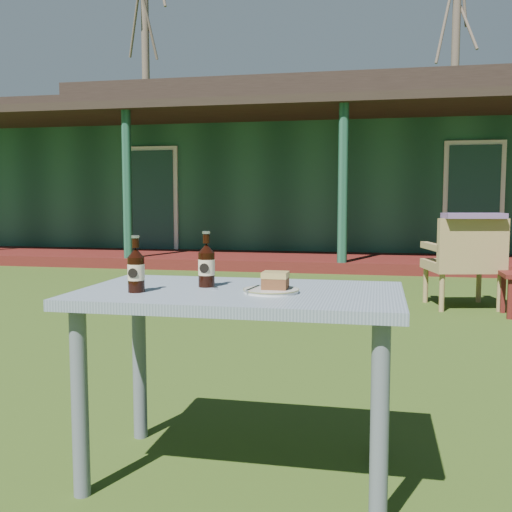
% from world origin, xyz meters
% --- Properties ---
extents(ground, '(80.00, 80.00, 0.00)m').
position_xyz_m(ground, '(0.00, 0.00, 0.00)').
color(ground, '#334916').
extents(pavilion, '(15.80, 8.30, 3.45)m').
position_xyz_m(pavilion, '(-0.00, 9.39, 1.61)').
color(pavilion, '#1C4A35').
rests_on(pavilion, ground).
extents(tree_left, '(0.28, 0.28, 10.50)m').
position_xyz_m(tree_left, '(-8.00, 17.50, 5.25)').
color(tree_left, brown).
rests_on(tree_left, ground).
extents(tree_mid, '(0.28, 0.28, 9.50)m').
position_xyz_m(tree_mid, '(3.00, 18.50, 4.75)').
color(tree_mid, brown).
rests_on(tree_mid, ground).
extents(cafe_table, '(1.20, 0.70, 0.72)m').
position_xyz_m(cafe_table, '(0.00, -1.60, 0.62)').
color(cafe_table, slate).
rests_on(cafe_table, ground).
extents(plate, '(0.20, 0.20, 0.01)m').
position_xyz_m(plate, '(0.13, -1.64, 0.73)').
color(plate, silver).
rests_on(plate, cafe_table).
extents(cake_slice, '(0.09, 0.09, 0.06)m').
position_xyz_m(cake_slice, '(0.14, -1.63, 0.77)').
color(cake_slice, brown).
rests_on(cake_slice, plate).
extents(fork, '(0.03, 0.14, 0.00)m').
position_xyz_m(fork, '(0.06, -1.65, 0.74)').
color(fork, silver).
rests_on(fork, plate).
extents(cola_bottle_near, '(0.06, 0.07, 0.22)m').
position_xyz_m(cola_bottle_near, '(-0.15, -1.55, 0.81)').
color(cola_bottle_near, black).
rests_on(cola_bottle_near, cafe_table).
extents(cola_bottle_far, '(0.06, 0.06, 0.21)m').
position_xyz_m(cola_bottle_far, '(-0.36, -1.73, 0.80)').
color(cola_bottle_far, black).
rests_on(cola_bottle_far, cafe_table).
extents(bottle_cap, '(0.03, 0.03, 0.01)m').
position_xyz_m(bottle_cap, '(-0.10, -1.61, 0.72)').
color(bottle_cap, silver).
rests_on(bottle_cap, cafe_table).
extents(armchair_left, '(0.77, 0.74, 0.88)m').
position_xyz_m(armchair_left, '(1.33, 2.28, 0.50)').
color(armchair_left, '#977E4B').
rests_on(armchair_left, ground).
extents(floral_throw, '(0.59, 0.34, 0.05)m').
position_xyz_m(floral_throw, '(1.37, 2.11, 0.91)').
color(floral_throw, slate).
rests_on(floral_throw, armchair_left).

